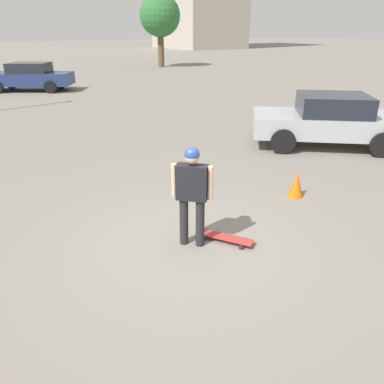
{
  "coord_description": "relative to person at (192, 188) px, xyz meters",
  "views": [
    {
      "loc": [
        4.29,
        -2.62,
        3.08
      ],
      "look_at": [
        0.0,
        0.0,
        0.88
      ],
      "focal_mm": 35.0,
      "sensor_mm": 36.0,
      "label": 1
    }
  ],
  "objects": [
    {
      "name": "car_parked_far",
      "position": [
        -17.9,
        0.76,
        -0.19
      ],
      "size": [
        3.73,
        4.67,
        1.45
      ],
      "rotation": [
        0.0,
        0.0,
        -2.11
      ],
      "color": "navy",
      "rests_on": "ground_plane"
    },
    {
      "name": "ground_plane",
      "position": [
        0.0,
        0.0,
        -0.94
      ],
      "size": [
        220.0,
        220.0,
        0.0
      ],
      "primitive_type": "plane",
      "color": "gray"
    },
    {
      "name": "person",
      "position": [
        0.0,
        0.0,
        0.0
      ],
      "size": [
        0.46,
        0.47,
        1.57
      ],
      "rotation": [
        0.0,
        0.0,
        0.81
      ],
      "color": "#262628",
      "rests_on": "ground_plane"
    },
    {
      "name": "traffic_cone",
      "position": [
        -0.47,
        2.7,
        -0.68
      ],
      "size": [
        0.31,
        0.31,
        0.52
      ],
      "color": "orange",
      "rests_on": "ground_plane"
    },
    {
      "name": "skateboard",
      "position": [
        0.2,
        0.49,
        -0.87
      ],
      "size": [
        0.88,
        0.67,
        0.08
      ],
      "rotation": [
        0.0,
        0.0,
        -2.56
      ],
      "color": "#A5332D",
      "rests_on": "ground_plane"
    },
    {
      "name": "tree_distant",
      "position": [
        -26.49,
        13.04,
        3.09
      ],
      "size": [
        3.39,
        3.39,
        5.78
      ],
      "color": "brown",
      "rests_on": "ground_plane"
    },
    {
      "name": "car_parked_near",
      "position": [
        -2.59,
        6.05,
        -0.2
      ],
      "size": [
        3.96,
        4.31,
        1.43
      ],
      "rotation": [
        0.0,
        0.0,
        -2.24
      ],
      "color": "#ADB2B7",
      "rests_on": "ground_plane"
    }
  ]
}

